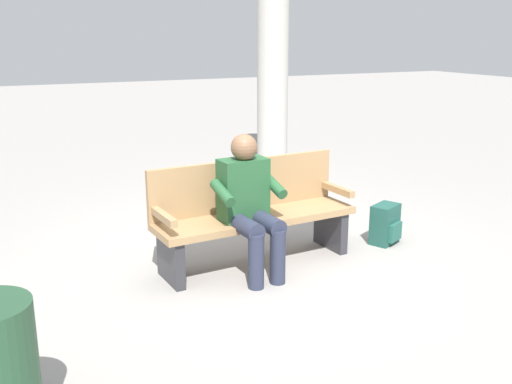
{
  "coord_description": "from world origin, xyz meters",
  "views": [
    {
      "loc": [
        2.1,
        4.37,
        1.98
      ],
      "look_at": [
        0.08,
        0.15,
        0.7
      ],
      "focal_mm": 41.25,
      "sensor_mm": 36.0,
      "label": 1
    }
  ],
  "objects_px": {
    "bench_near": "(252,212)",
    "person_seated": "(250,202)",
    "backpack": "(385,224)",
    "support_pillar": "(273,45)"
  },
  "relations": [
    {
      "from": "bench_near",
      "to": "person_seated",
      "type": "xyz_separation_m",
      "value": [
        0.14,
        0.24,
        0.17
      ]
    },
    {
      "from": "person_seated",
      "to": "support_pillar",
      "type": "bearing_deg",
      "value": -123.38
    },
    {
      "from": "bench_near",
      "to": "person_seated",
      "type": "bearing_deg",
      "value": 56.13
    },
    {
      "from": "support_pillar",
      "to": "backpack",
      "type": "bearing_deg",
      "value": 80.06
    },
    {
      "from": "bench_near",
      "to": "backpack",
      "type": "relative_size",
      "value": 4.76
    },
    {
      "from": "bench_near",
      "to": "person_seated",
      "type": "height_order",
      "value": "person_seated"
    },
    {
      "from": "backpack",
      "to": "support_pillar",
      "type": "relative_size",
      "value": 0.11
    },
    {
      "from": "backpack",
      "to": "bench_near",
      "type": "bearing_deg",
      "value": -5.92
    },
    {
      "from": "backpack",
      "to": "support_pillar",
      "type": "bearing_deg",
      "value": -99.94
    },
    {
      "from": "bench_near",
      "to": "backpack",
      "type": "height_order",
      "value": "bench_near"
    }
  ]
}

